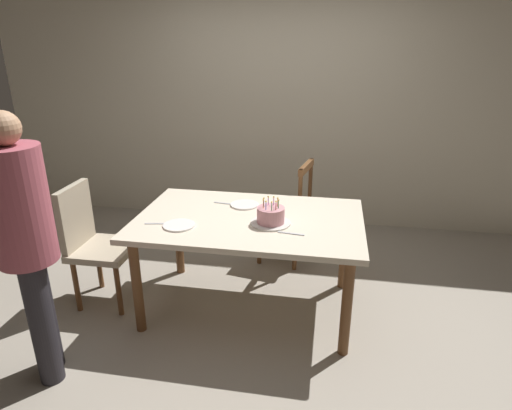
# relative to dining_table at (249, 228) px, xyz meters

# --- Properties ---
(ground) EXTENTS (6.40, 6.40, 0.00)m
(ground) POSITION_rel_dining_table_xyz_m (0.00, 0.00, -0.67)
(ground) COLOR #9E9384
(back_wall) EXTENTS (6.40, 0.10, 2.60)m
(back_wall) POSITION_rel_dining_table_xyz_m (0.00, 1.85, 0.63)
(back_wall) COLOR beige
(back_wall) RESTS_ON ground
(dining_table) EXTENTS (1.62, 1.04, 0.75)m
(dining_table) POSITION_rel_dining_table_xyz_m (0.00, 0.00, 0.00)
(dining_table) COLOR beige
(dining_table) RESTS_ON ground
(birthday_cake) EXTENTS (0.28, 0.28, 0.19)m
(birthday_cake) POSITION_rel_dining_table_xyz_m (0.17, -0.08, 0.14)
(birthday_cake) COLOR silver
(birthday_cake) RESTS_ON dining_table
(plate_near_celebrant) EXTENTS (0.22, 0.22, 0.01)m
(plate_near_celebrant) POSITION_rel_dining_table_xyz_m (-0.45, -0.23, 0.09)
(plate_near_celebrant) COLOR white
(plate_near_celebrant) RESTS_ON dining_table
(plate_far_side) EXTENTS (0.22, 0.22, 0.01)m
(plate_far_side) POSITION_rel_dining_table_xyz_m (-0.08, 0.23, 0.09)
(plate_far_side) COLOR white
(plate_far_side) RESTS_ON dining_table
(fork_near_celebrant) EXTENTS (0.18, 0.05, 0.01)m
(fork_near_celebrant) POSITION_rel_dining_table_xyz_m (-0.61, -0.23, 0.09)
(fork_near_celebrant) COLOR silver
(fork_near_celebrant) RESTS_ON dining_table
(fork_far_side) EXTENTS (0.18, 0.04, 0.01)m
(fork_far_side) POSITION_rel_dining_table_xyz_m (-0.24, 0.24, 0.09)
(fork_far_side) COLOR silver
(fork_far_side) RESTS_ON dining_table
(fork_near_guest) EXTENTS (0.18, 0.04, 0.01)m
(fork_near_guest) POSITION_rel_dining_table_xyz_m (0.33, -0.23, 0.09)
(fork_near_guest) COLOR silver
(fork_near_guest) RESTS_ON dining_table
(chair_spindle_back) EXTENTS (0.51, 0.51, 0.95)m
(chair_spindle_back) POSITION_rel_dining_table_xyz_m (0.18, 0.84, -0.21)
(chair_spindle_back) COLOR brown
(chair_spindle_back) RESTS_ON ground
(chair_upholstered) EXTENTS (0.45, 0.44, 0.95)m
(chair_upholstered) POSITION_rel_dining_table_xyz_m (-1.20, -0.11, -0.13)
(chair_upholstered) COLOR tan
(chair_upholstered) RESTS_ON ground
(person_celebrant) EXTENTS (0.32, 0.32, 1.62)m
(person_celebrant) POSITION_rel_dining_table_xyz_m (-1.08, -0.92, 0.26)
(person_celebrant) COLOR #262328
(person_celebrant) RESTS_ON ground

